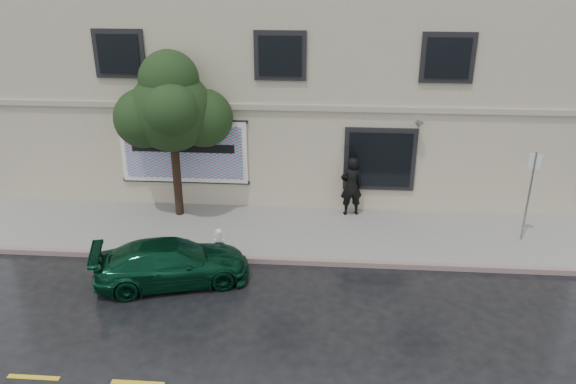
# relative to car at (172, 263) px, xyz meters

# --- Properties ---
(ground) EXTENTS (90.00, 90.00, 0.00)m
(ground) POSITION_rel_car_xyz_m (2.47, -0.33, -0.58)
(ground) COLOR black
(ground) RESTS_ON ground
(sidewalk) EXTENTS (20.00, 3.50, 0.15)m
(sidewalk) POSITION_rel_car_xyz_m (2.47, 2.92, -0.51)
(sidewalk) COLOR gray
(sidewalk) RESTS_ON ground
(curb) EXTENTS (20.00, 0.18, 0.16)m
(curb) POSITION_rel_car_xyz_m (2.47, 1.17, -0.51)
(curb) COLOR gray
(curb) RESTS_ON ground
(building) EXTENTS (20.00, 8.12, 7.00)m
(building) POSITION_rel_car_xyz_m (2.47, 8.67, 2.92)
(building) COLOR #B9AE95
(building) RESTS_ON ground
(billboard) EXTENTS (4.30, 0.16, 2.20)m
(billboard) POSITION_rel_car_xyz_m (-0.73, 4.59, 1.47)
(billboard) COLOR white
(billboard) RESTS_ON ground
(car) EXTENTS (4.33, 2.79, 1.17)m
(car) POSITION_rel_car_xyz_m (0.00, 0.00, 0.00)
(car) COLOR #08331F
(car) RESTS_ON ground
(pedestrian) EXTENTS (0.80, 0.61, 1.97)m
(pedestrian) POSITION_rel_car_xyz_m (4.79, 4.27, 0.55)
(pedestrian) COLOR black
(pedestrian) RESTS_ON sidewalk
(umbrella) EXTENTS (1.12, 1.12, 0.69)m
(umbrella) POSITION_rel_car_xyz_m (4.79, 4.27, 1.89)
(umbrella) COLOR black
(umbrella) RESTS_ON pedestrian
(street_tree) EXTENTS (2.53, 2.53, 4.75)m
(street_tree) POSITION_rel_car_xyz_m (-0.81, 3.87, 3.03)
(street_tree) COLOR black
(street_tree) RESTS_ON sidewalk
(fire_hydrant) EXTENTS (0.29, 0.27, 0.71)m
(fire_hydrant) POSITION_rel_car_xyz_m (0.97, 1.47, -0.09)
(fire_hydrant) COLOR silver
(fire_hydrant) RESTS_ON sidewalk
(sign_pole) EXTENTS (0.33, 0.11, 2.75)m
(sign_pole) POSITION_rel_car_xyz_m (9.87, 2.87, 1.21)
(sign_pole) COLOR gray
(sign_pole) RESTS_ON sidewalk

